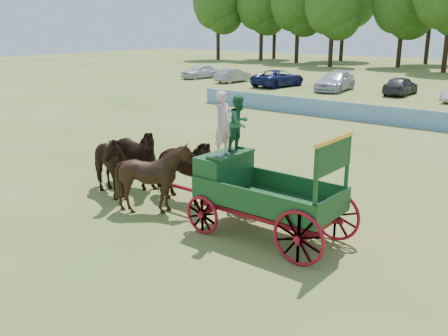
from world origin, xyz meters
The scene contains 8 objects.
ground centered at (0.00, 0.00, 0.00)m, with size 160.00×160.00×0.00m, color #A4874A.
horse_lead_left centered at (-2.95, -0.07, 1.09)m, with size 1.17×2.58×2.18m, color black.
horse_lead_right centered at (-2.95, 1.03, 1.09)m, with size 1.17×2.58×2.18m, color black.
horse_wheel_left centered at (-0.55, -0.07, 1.09)m, with size 1.76×1.98×2.18m, color black.
horse_wheel_right centered at (-0.55, 1.03, 1.09)m, with size 1.17×2.58×2.18m, color black.
farm_dray centered at (2.40, 0.50, 1.67)m, with size 6.00×2.00×3.87m.
sponsor_banner centered at (-1.00, 18.00, 0.53)m, with size 26.00×0.08×1.05m, color #1F61A8.
parked_cars centered at (-5.02, 30.14, 0.76)m, with size 42.44×6.69×1.63m.
Camera 1 is at (10.05, -9.98, 5.52)m, focal length 40.00 mm.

